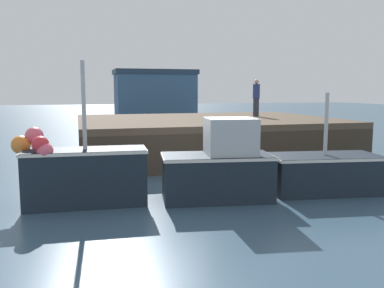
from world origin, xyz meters
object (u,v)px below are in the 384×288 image
object	(u,v)px
fishing_boat_near_left	(83,173)
dockworker	(256,98)
fishing_boat_mid	(324,172)
fishing_boat_near_right	(220,167)

from	to	relation	value
fishing_boat_near_left	dockworker	world-z (taller)	fishing_boat_near_left
fishing_boat_mid	fishing_boat_near_right	bearing A→B (deg)	178.92
fishing_boat_mid	dockworker	size ratio (longest dim) A/B	1.89
fishing_boat_near_left	fishing_boat_near_right	world-z (taller)	fishing_boat_near_left
fishing_boat_near_right	dockworker	world-z (taller)	dockworker
fishing_boat_mid	dockworker	world-z (taller)	dockworker
dockworker	fishing_boat_mid	bearing A→B (deg)	-100.74
fishing_boat_near_left	dockworker	bearing A→B (deg)	43.18
fishing_boat_mid	fishing_boat_near_left	bearing A→B (deg)	175.88
fishing_boat_near_right	dockworker	xyz separation A→B (m)	(4.83, 8.37, 1.72)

